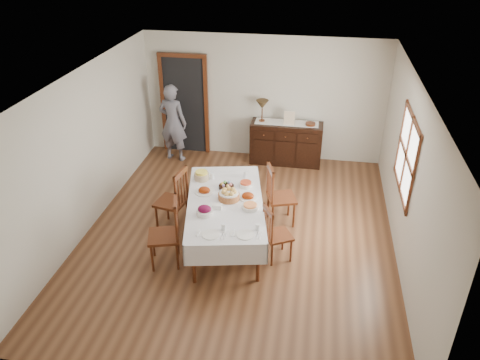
% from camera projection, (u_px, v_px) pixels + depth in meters
% --- Properties ---
extents(ground, '(6.00, 6.00, 0.00)m').
position_uv_depth(ground, '(239.00, 233.00, 7.78)').
color(ground, brown).
extents(room_shell, '(5.02, 6.02, 2.65)m').
position_uv_depth(room_shell, '(234.00, 131.00, 7.36)').
color(room_shell, white).
rests_on(room_shell, ground).
extents(dining_table, '(1.58, 2.44, 0.78)m').
position_uv_depth(dining_table, '(225.00, 206.00, 7.24)').
color(dining_table, white).
rests_on(dining_table, ground).
extents(chair_left_near, '(0.56, 0.56, 1.09)m').
position_uv_depth(chair_left_near, '(167.00, 232.00, 6.85)').
color(chair_left_near, '#502411').
rests_on(chair_left_near, ground).
extents(chair_left_far, '(0.54, 0.54, 1.11)m').
position_uv_depth(chair_left_far, '(174.00, 199.00, 7.64)').
color(chair_left_far, '#502411').
rests_on(chair_left_far, ground).
extents(chair_right_near, '(0.52, 0.52, 0.92)m').
position_uv_depth(chair_right_near, '(275.00, 233.00, 6.98)').
color(chair_right_near, '#502411').
rests_on(chair_right_near, ground).
extents(chair_right_far, '(0.57, 0.57, 1.08)m').
position_uv_depth(chair_right_far, '(278.00, 195.00, 7.79)').
color(chair_right_far, '#502411').
rests_on(chair_right_far, ground).
extents(sideboard, '(1.48, 0.54, 0.89)m').
position_uv_depth(sideboard, '(286.00, 143.00, 9.82)').
color(sideboard, black).
rests_on(sideboard, ground).
extents(person, '(0.61, 0.45, 1.77)m').
position_uv_depth(person, '(173.00, 120.00, 9.76)').
color(person, slate).
rests_on(person, ground).
extents(bread_basket, '(0.33, 0.33, 0.18)m').
position_uv_depth(bread_basket, '(229.00, 195.00, 7.20)').
color(bread_basket, '#94542B').
rests_on(bread_basket, dining_table).
extents(egg_basket, '(0.25, 0.25, 0.11)m').
position_uv_depth(egg_basket, '(226.00, 186.00, 7.51)').
color(egg_basket, black).
rests_on(egg_basket, dining_table).
extents(ham_platter_a, '(0.30, 0.30, 0.11)m').
position_uv_depth(ham_platter_a, '(204.00, 191.00, 7.40)').
color(ham_platter_a, white).
rests_on(ham_platter_a, dining_table).
extents(ham_platter_b, '(0.28, 0.28, 0.11)m').
position_uv_depth(ham_platter_b, '(248.00, 196.00, 7.25)').
color(ham_platter_b, white).
rests_on(ham_platter_b, dining_table).
extents(beet_bowl, '(0.24, 0.24, 0.15)m').
position_uv_depth(beet_bowl, '(205.00, 211.00, 6.83)').
color(beet_bowl, white).
rests_on(beet_bowl, dining_table).
extents(carrot_bowl, '(0.22, 0.22, 0.08)m').
position_uv_depth(carrot_bowl, '(246.00, 184.00, 7.57)').
color(carrot_bowl, white).
rests_on(carrot_bowl, dining_table).
extents(pineapple_bowl, '(0.25, 0.25, 0.15)m').
position_uv_depth(pineapple_bowl, '(202.00, 176.00, 7.75)').
color(pineapple_bowl, tan).
rests_on(pineapple_bowl, dining_table).
extents(casserole_dish, '(0.25, 0.25, 0.08)m').
position_uv_depth(casserole_dish, '(250.00, 207.00, 6.97)').
color(casserole_dish, white).
rests_on(casserole_dish, dining_table).
extents(butter_dish, '(0.16, 0.12, 0.07)m').
position_uv_depth(butter_dish, '(217.00, 206.00, 6.98)').
color(butter_dish, white).
rests_on(butter_dish, dining_table).
extents(setting_left, '(0.44, 0.31, 0.10)m').
position_uv_depth(setting_left, '(215.00, 232.00, 6.44)').
color(setting_left, white).
rests_on(setting_left, dining_table).
extents(setting_right, '(0.44, 0.31, 0.10)m').
position_uv_depth(setting_right, '(249.00, 232.00, 6.44)').
color(setting_right, white).
rests_on(setting_right, dining_table).
extents(glass_far_a, '(0.07, 0.07, 0.10)m').
position_uv_depth(glass_far_a, '(212.00, 176.00, 7.77)').
color(glass_far_a, white).
rests_on(glass_far_a, dining_table).
extents(glass_far_b, '(0.06, 0.06, 0.11)m').
position_uv_depth(glass_far_b, '(245.00, 175.00, 7.81)').
color(glass_far_b, white).
rests_on(glass_far_b, dining_table).
extents(runner, '(1.30, 0.35, 0.01)m').
position_uv_depth(runner, '(287.00, 123.00, 9.63)').
color(runner, white).
rests_on(runner, sideboard).
extents(table_lamp, '(0.26, 0.26, 0.46)m').
position_uv_depth(table_lamp, '(262.00, 105.00, 9.54)').
color(table_lamp, brown).
rests_on(table_lamp, sideboard).
extents(picture_frame, '(0.22, 0.08, 0.28)m').
position_uv_depth(picture_frame, '(289.00, 118.00, 9.48)').
color(picture_frame, beige).
rests_on(picture_frame, sideboard).
extents(deco_bowl, '(0.20, 0.20, 0.06)m').
position_uv_depth(deco_bowl, '(310.00, 124.00, 9.50)').
color(deco_bowl, '#502411').
rests_on(deco_bowl, sideboard).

